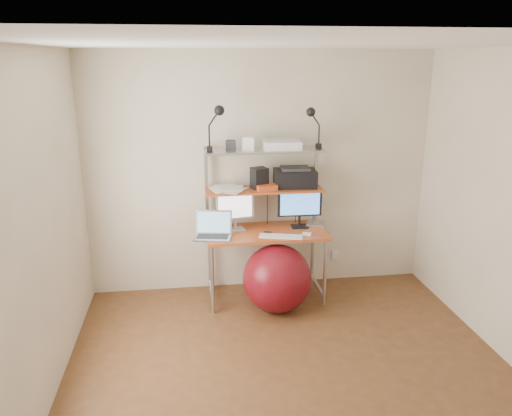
{
  "coord_description": "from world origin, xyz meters",
  "views": [
    {
      "loc": [
        -0.76,
        -3.25,
        2.41
      ],
      "look_at": [
        -0.14,
        1.15,
        1.08
      ],
      "focal_mm": 35.0,
      "sensor_mm": 36.0,
      "label": 1
    }
  ],
  "objects_px": {
    "printer": "(295,177)",
    "exercise_ball": "(277,278)",
    "monitor_black": "(300,206)",
    "monitor_silver": "(235,208)",
    "laptop": "(213,231)"
  },
  "relations": [
    {
      "from": "monitor_black",
      "to": "laptop",
      "type": "distance_m",
      "value": 0.93
    },
    {
      "from": "monitor_silver",
      "to": "monitor_black",
      "type": "xyz_separation_m",
      "value": [
        0.66,
        0.0,
        -0.0
      ]
    },
    {
      "from": "printer",
      "to": "exercise_ball",
      "type": "height_order",
      "value": "printer"
    },
    {
      "from": "monitor_black",
      "to": "laptop",
      "type": "relative_size",
      "value": 1.13
    },
    {
      "from": "monitor_silver",
      "to": "printer",
      "type": "xyz_separation_m",
      "value": [
        0.63,
        0.08,
        0.27
      ]
    },
    {
      "from": "monitor_silver",
      "to": "printer",
      "type": "distance_m",
      "value": 0.69
    },
    {
      "from": "monitor_silver",
      "to": "monitor_black",
      "type": "bearing_deg",
      "value": -11.78
    },
    {
      "from": "monitor_silver",
      "to": "exercise_ball",
      "type": "xyz_separation_m",
      "value": [
        0.37,
        -0.36,
        -0.63
      ]
    },
    {
      "from": "monitor_silver",
      "to": "exercise_ball",
      "type": "height_order",
      "value": "monitor_silver"
    },
    {
      "from": "laptop",
      "to": "printer",
      "type": "relative_size",
      "value": 0.92
    },
    {
      "from": "monitor_silver",
      "to": "monitor_black",
      "type": "height_order",
      "value": "monitor_black"
    },
    {
      "from": "exercise_ball",
      "to": "monitor_black",
      "type": "bearing_deg",
      "value": 51.04
    },
    {
      "from": "laptop",
      "to": "printer",
      "type": "xyz_separation_m",
      "value": [
        0.86,
        0.25,
        0.45
      ]
    },
    {
      "from": "monitor_black",
      "to": "printer",
      "type": "distance_m",
      "value": 0.29
    },
    {
      "from": "laptop",
      "to": "exercise_ball",
      "type": "bearing_deg",
      "value": -5.92
    }
  ]
}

